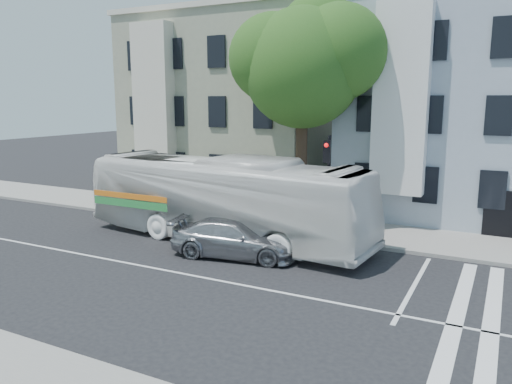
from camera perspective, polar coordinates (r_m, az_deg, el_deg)
The scene contains 9 objects.
ground at distance 17.54m, azimuth -5.66°, elevation -9.79°, with size 120.00×120.00×0.00m, color black.
sidewalk_far at distance 24.31m, azimuth 4.62°, elevation -3.78°, with size 80.00×4.00×0.15m, color gray.
building_left at distance 32.92m, azimuth -1.88°, elevation 9.54°, with size 12.00×10.00×11.00m, color gray.
building_right at distance 28.85m, azimuth 23.52°, elevation 8.54°, with size 12.00×10.00×11.00m, color #94A2B0.
street_tree at distance 24.28m, azimuth 5.73°, elevation 14.64°, with size 7.30×5.90×11.10m.
bus at distance 21.51m, azimuth -3.67°, elevation -0.81°, with size 13.29×3.11×3.70m, color white.
sedan at distance 19.59m, azimuth -2.41°, elevation -5.29°, with size 5.08×2.06×1.47m, color #A1A2A8.
hedge at distance 25.31m, azimuth -6.19°, elevation -2.25°, with size 8.50×0.84×0.70m, color #205A1D, non-canonical shape.
traffic_signal at distance 21.07m, azimuth 8.19°, elevation 1.99°, with size 0.48×0.54×4.62m.
Camera 1 is at (9.00, -13.77, 6.09)m, focal length 35.00 mm.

